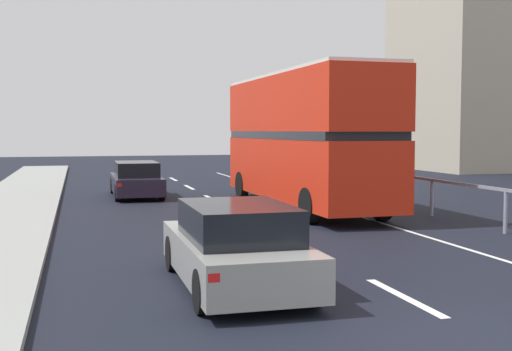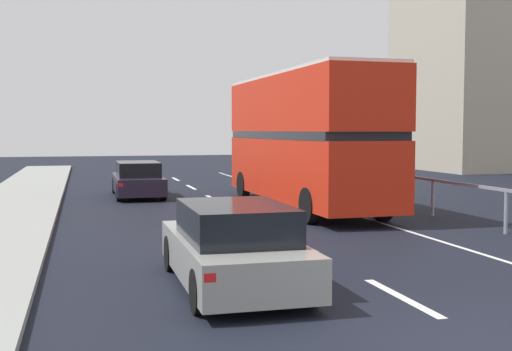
# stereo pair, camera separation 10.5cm
# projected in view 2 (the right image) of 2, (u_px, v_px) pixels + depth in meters

# --- Properties ---
(ground_plane) EXTENTS (75.23, 120.00, 0.10)m
(ground_plane) POSITION_uv_depth(u_px,v_px,m) (492.00, 349.00, 7.85)
(ground_plane) COLOR black
(lane_paint_markings) EXTENTS (3.41, 46.00, 0.01)m
(lane_paint_markings) POSITION_uv_depth(u_px,v_px,m) (361.00, 233.00, 16.42)
(lane_paint_markings) COLOR silver
(lane_paint_markings) RESTS_ON ground
(bridge_side_railing) EXTENTS (0.10, 42.00, 1.12)m
(bridge_side_railing) POSITION_uv_depth(u_px,v_px,m) (466.00, 191.00, 17.84)
(bridge_side_railing) COLOR gray
(bridge_side_railing) RESTS_ON ground
(double_decker_bus_red) EXTENTS (2.65, 10.11, 4.39)m
(double_decker_bus_red) POSITION_uv_depth(u_px,v_px,m) (304.00, 137.00, 21.42)
(double_decker_bus_red) COLOR red
(double_decker_bus_red) RESTS_ON ground
(hatchback_car_near) EXTENTS (1.84, 4.34, 1.38)m
(hatchback_car_near) POSITION_uv_depth(u_px,v_px,m) (233.00, 247.00, 10.68)
(hatchback_car_near) COLOR gray
(hatchback_car_near) RESTS_ON ground
(sedan_car_ahead) EXTENTS (1.79, 4.60, 1.36)m
(sedan_car_ahead) POSITION_uv_depth(u_px,v_px,m) (138.00, 180.00, 25.25)
(sedan_car_ahead) COLOR #221D2E
(sedan_car_ahead) RESTS_ON ground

